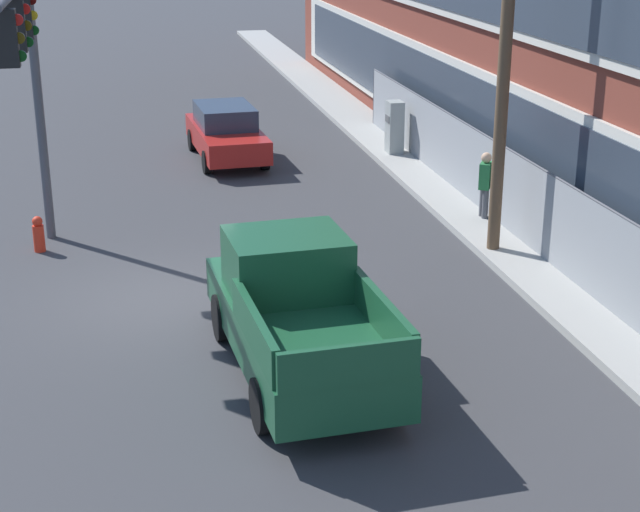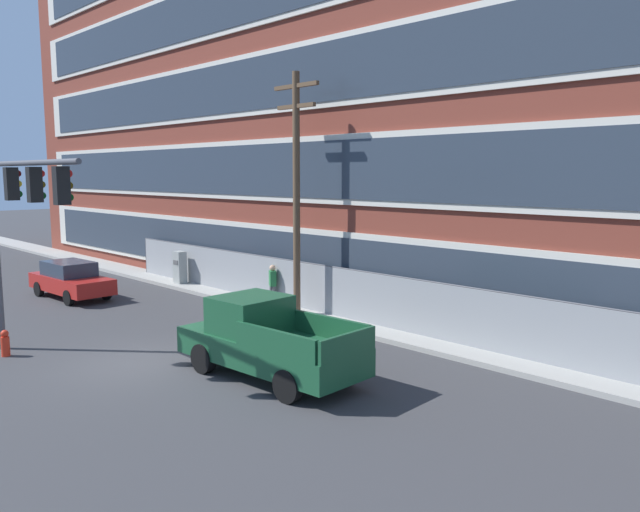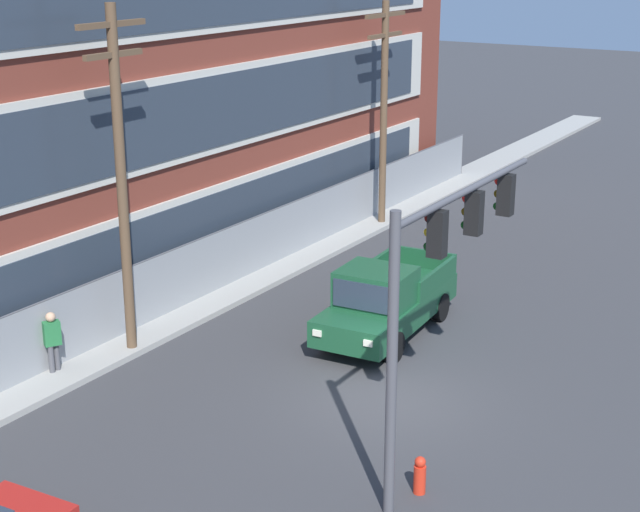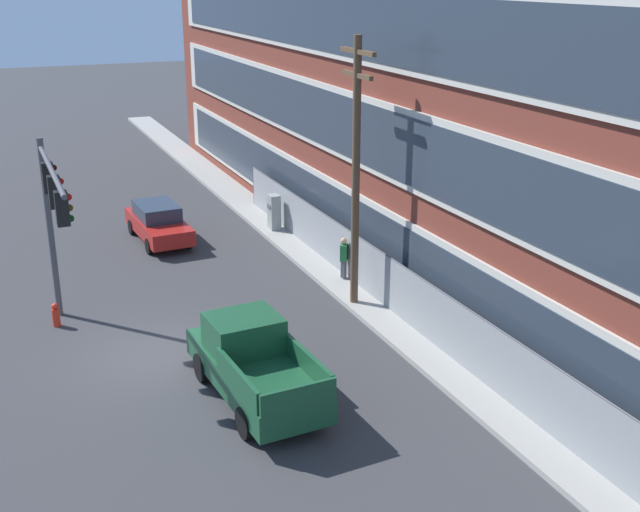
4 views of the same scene
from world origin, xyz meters
name	(u,v)px [view 4 (image 4 of 4)]	position (x,y,z in m)	size (l,w,h in m)	color
ground_plane	(156,355)	(0.00, 0.00, 0.00)	(160.00, 160.00, 0.00)	#38383A
sidewalk_building_side	(381,312)	(0.00, 7.43, 0.08)	(80.00, 1.66, 0.16)	#9E9B93
brick_mill_building	(494,20)	(-3.90, 13.80, 8.96)	(48.71, 11.69, 17.89)	brown
chain_link_fence	(458,334)	(4.10, 7.73, 1.00)	(35.66, 0.06, 1.96)	gray
traffic_signal_mast	(52,203)	(-2.09, -2.24, 4.32)	(6.34, 0.43, 5.85)	#4C4C51
pickup_truck_dark_green	(253,364)	(3.47, 1.88, 0.97)	(5.51, 2.35, 2.06)	#194C2D
sedan_red	(158,222)	(-10.46, 2.44, 0.80)	(4.64, 2.01, 1.56)	#AD1E19
utility_pole_near_corner	(356,165)	(-0.99, 6.93, 4.85)	(2.23, 0.26, 8.84)	brown
electrical_cabinet	(274,214)	(-9.62, 7.25, 0.83)	(0.57, 0.45, 1.66)	#939993
pedestrian_near_cabinet	(344,257)	(-3.11, 7.52, 0.97)	(0.47, 0.41, 1.69)	#4C4C51
fire_hydrant	(56,315)	(-3.24, -2.44, 0.38)	(0.24, 0.24, 0.78)	red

